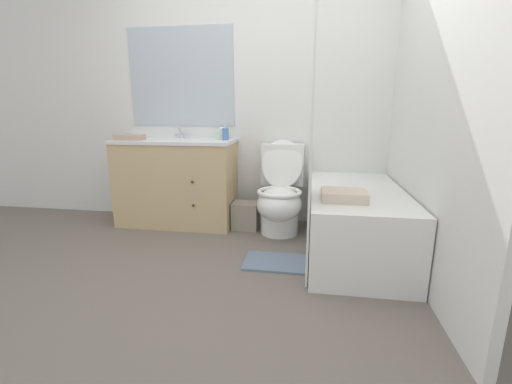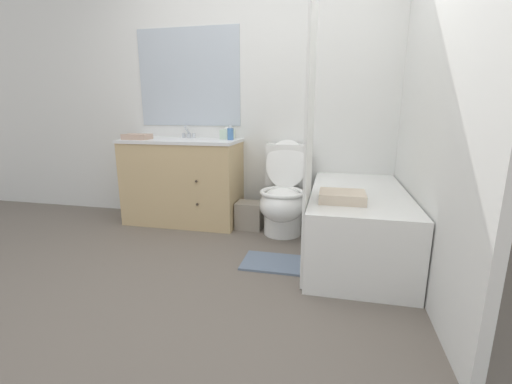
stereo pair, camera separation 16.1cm
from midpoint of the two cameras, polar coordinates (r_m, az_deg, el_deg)
The scene contains 14 objects.
ground_plane at distance 2.19m, azimuth -6.49°, elevation -16.97°, with size 14.00×14.00×0.00m, color #6B6056.
wall_back at distance 3.43m, azimuth 1.93°, elevation 15.97°, with size 8.00×0.06×2.50m.
wall_right at distance 2.64m, azimuth 28.38°, elevation 15.09°, with size 0.05×2.57×2.50m.
vanity_cabinet at distance 3.44m, azimuth -10.76°, elevation 1.86°, with size 1.13×0.53×0.83m.
sink_faucet at distance 3.55m, azimuth -9.93°, elevation 9.46°, with size 0.14×0.12×0.12m.
toilet at distance 3.11m, azimuth 6.13°, elevation -0.75°, with size 0.40×0.65×0.84m.
bathtub at distance 2.78m, azimuth 18.04°, elevation -4.88°, with size 0.69×1.41×0.51m.
shower_curtain at distance 2.27m, azimuth 11.01°, elevation 10.62°, with size 0.01×0.57×1.99m.
wastebasket at distance 3.26m, azimuth 0.31°, elevation -3.91°, with size 0.24×0.21×0.26m.
tissue_box at distance 3.36m, azimuth -3.41°, elevation 9.62°, with size 0.12×0.13×0.12m.
soap_dispenser at distance 3.25m, azimuth -2.85°, elevation 9.72°, with size 0.06×0.06×0.14m.
hand_towel_folded at distance 3.47m, azimuth -17.95°, elevation 8.77°, with size 0.25×0.16×0.05m.
bath_towel_folded at distance 2.35m, azimuth 16.09°, elevation -0.77°, with size 0.30×0.24×0.07m.
bath_mat at distance 2.58m, azimuth 5.42°, elevation -11.73°, with size 0.51×0.32×0.02m.
Camera 2 is at (0.73, -1.76, 1.11)m, focal length 24.00 mm.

